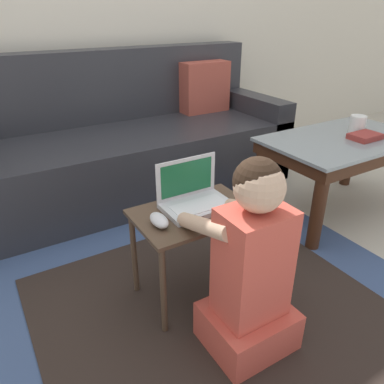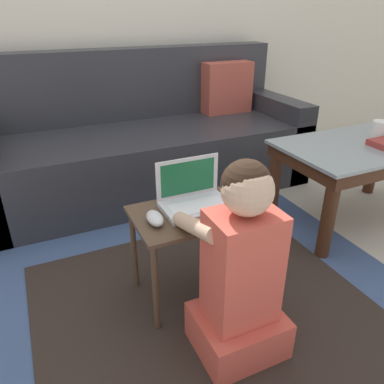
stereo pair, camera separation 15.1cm
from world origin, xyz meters
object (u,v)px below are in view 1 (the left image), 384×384
at_px(coffee_table, 342,151).
at_px(computer_mouse, 159,220).
at_px(laptop, 195,199).
at_px(cup_on_table, 357,124).
at_px(couch, 129,146).
at_px(person_seated, 251,270).
at_px(laptop_desk, 194,225).
at_px(book_on_table, 365,136).

xyz_separation_m(coffee_table, computer_mouse, (-1.29, -0.22, 0.04)).
distance_m(laptop, cup_on_table, 1.25).
bearing_deg(couch, person_seated, -96.49).
bearing_deg(laptop_desk, person_seated, -86.34).
bearing_deg(book_on_table, computer_mouse, -174.24).
xyz_separation_m(couch, book_on_table, (1.00, -1.04, 0.19)).
height_order(couch, laptop_desk, couch).
height_order(coffee_table, cup_on_table, cup_on_table).
relative_size(couch, coffee_table, 2.31).
distance_m(laptop_desk, laptop, 0.11).
bearing_deg(laptop_desk, couch, 80.61).
distance_m(coffee_table, laptop_desk, 1.14).
height_order(computer_mouse, book_on_table, book_on_table).
xyz_separation_m(coffee_table, laptop_desk, (-1.12, -0.19, -0.05)).
bearing_deg(person_seated, book_on_table, 20.99).
bearing_deg(cup_on_table, laptop_desk, -169.96).
relative_size(laptop_desk, laptop, 1.75).
bearing_deg(book_on_table, laptop_desk, -174.52).
relative_size(laptop, person_seated, 0.37).
distance_m(computer_mouse, cup_on_table, 1.45).
bearing_deg(laptop_desk, laptop, 56.94).
height_order(coffee_table, book_on_table, book_on_table).
height_order(couch, book_on_table, couch).
height_order(laptop, person_seated, person_seated).
xyz_separation_m(couch, laptop, (-0.17, -1.12, 0.14)).
bearing_deg(coffee_table, computer_mouse, -170.43).
bearing_deg(cup_on_table, computer_mouse, -170.23).
xyz_separation_m(couch, person_seated, (-0.17, -1.49, 0.03)).
bearing_deg(book_on_table, laptop, -176.08).
distance_m(laptop_desk, book_on_table, 1.21).
xyz_separation_m(person_seated, cup_on_table, (1.24, 0.56, 0.19)).
xyz_separation_m(couch, laptop_desk, (-0.19, -1.15, 0.04)).
bearing_deg(cup_on_table, book_on_table, -121.85).
relative_size(couch, cup_on_table, 21.45).
xyz_separation_m(computer_mouse, cup_on_table, (1.43, 0.25, 0.09)).
bearing_deg(laptop, coffee_table, 8.29).
xyz_separation_m(coffee_table, book_on_table, (0.07, -0.08, 0.10)).
xyz_separation_m(laptop, book_on_table, (1.17, 0.08, 0.05)).
distance_m(coffee_table, computer_mouse, 1.30).
relative_size(computer_mouse, person_seated, 0.14).
relative_size(couch, laptop, 7.69).
bearing_deg(laptop, person_seated, -90.14).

